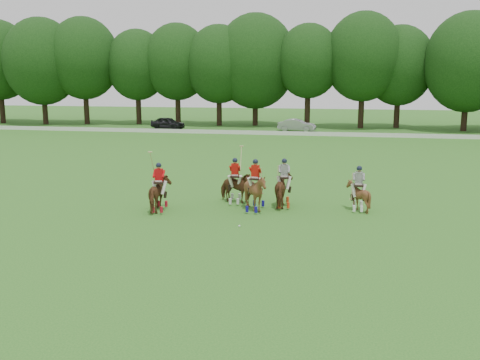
% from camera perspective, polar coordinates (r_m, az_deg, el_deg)
% --- Properties ---
extents(ground, '(180.00, 180.00, 0.00)m').
position_cam_1_polar(ground, '(21.93, -1.87, -5.64)').
color(ground, '#22651C').
rests_on(ground, ground).
extents(tree_line, '(117.98, 14.32, 14.75)m').
position_cam_1_polar(tree_line, '(68.70, 7.57, 12.44)').
color(tree_line, black).
rests_on(tree_line, ground).
extents(boundary_rail, '(120.00, 0.10, 0.44)m').
position_cam_1_polar(boundary_rail, '(58.98, 6.49, 4.95)').
color(boundary_rail, white).
rests_on(boundary_rail, ground).
extents(car_left, '(4.60, 2.79, 1.46)m').
position_cam_1_polar(car_left, '(66.78, -7.71, 6.05)').
color(car_left, black).
rests_on(car_left, ground).
extents(car_mid, '(4.52, 1.96, 1.45)m').
position_cam_1_polar(car_mid, '(63.47, 6.08, 5.83)').
color(car_mid, '#9D9CA2').
rests_on(car_mid, ground).
extents(polo_red_a, '(1.23, 2.02, 2.86)m').
position_cam_1_polar(polo_red_a, '(25.49, -8.59, -1.46)').
color(polo_red_a, '#4D2E14').
rests_on(polo_red_a, ground).
extents(polo_red_b, '(1.73, 1.53, 2.84)m').
position_cam_1_polar(polo_red_b, '(26.84, -0.54, -0.76)').
color(polo_red_b, '#4D2E14').
rests_on(polo_red_b, ground).
extents(polo_red_c, '(1.60, 1.77, 2.48)m').
position_cam_1_polar(polo_red_c, '(25.27, 1.64, -1.28)').
color(polo_red_c, '#4D2E14').
rests_on(polo_red_c, ground).
extents(polo_stripe_a, '(1.28, 2.11, 2.39)m').
position_cam_1_polar(polo_stripe_a, '(26.13, 4.71, -1.00)').
color(polo_stripe_a, '#4D2E14').
rests_on(polo_stripe_a, ground).
extents(polo_stripe_b, '(1.16, 1.30, 2.16)m').
position_cam_1_polar(polo_stripe_b, '(25.93, 12.50, -1.57)').
color(polo_stripe_b, '#4D2E14').
rests_on(polo_stripe_b, ground).
extents(polo_ball, '(0.09, 0.09, 0.09)m').
position_cam_1_polar(polo_ball, '(22.71, -0.07, -4.93)').
color(polo_ball, white).
rests_on(polo_ball, ground).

